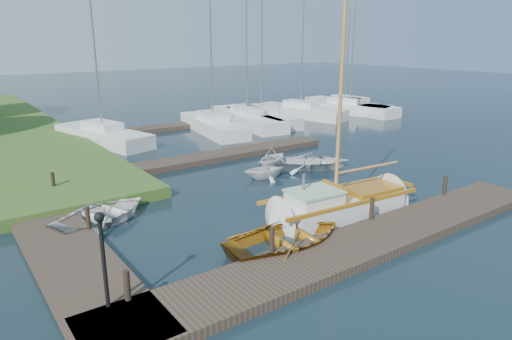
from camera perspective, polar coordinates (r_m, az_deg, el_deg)
ground at (r=19.54m, az=0.00°, el=-3.38°), size 160.00×160.00×0.00m
near_dock at (r=15.38m, az=13.32°, el=-8.87°), size 18.00×2.20×0.30m
left_dock at (r=18.33m, az=-24.86°, el=-5.82°), size 2.20×18.00×0.30m
far_dock at (r=25.76m, az=-4.83°, el=1.77°), size 14.00×1.60×0.30m
pontoon at (r=37.80m, az=-1.85°, el=6.46°), size 30.00×1.60×0.30m
mooring_post_0 at (r=11.99m, az=-15.81°, el=-13.69°), size 0.16×0.16×0.80m
mooring_post_1 at (r=13.90m, az=2.00°, el=-8.71°), size 0.16×0.16×0.80m
mooring_post_2 at (r=16.83m, az=14.27°, el=-4.67°), size 0.16×0.16×0.80m
mooring_post_3 at (r=20.33m, az=22.54°, el=-1.80°), size 0.16×0.16×0.80m
mooring_post_4 at (r=16.49m, az=-20.28°, el=-5.64°), size 0.16×0.16×0.80m
mooring_post_5 at (r=21.13m, az=-24.03°, el=-1.32°), size 0.16×0.16×0.80m
lamp_post at (r=11.34m, az=-18.66°, el=-9.12°), size 0.24×0.24×2.44m
sailboat at (r=17.92m, az=10.72°, el=-4.35°), size 7.29×2.55×9.83m
dinghy at (r=14.85m, az=4.01°, el=-8.15°), size 4.46×3.33×0.88m
tender_a at (r=17.78m, az=-18.67°, el=-4.95°), size 4.53×3.89×0.79m
tender_b at (r=21.97m, az=1.08°, el=0.35°), size 2.49×2.30×1.09m
tender_c at (r=23.95m, az=7.05°, el=1.20°), size 4.72×4.39×0.80m
tender_d at (r=23.81m, az=2.12°, el=1.79°), size 2.97×2.79×1.25m
marina_boat_0 at (r=31.03m, az=-18.62°, el=4.26°), size 4.20×8.34×11.48m
marina_boat_2 at (r=33.12m, az=-5.41°, el=5.76°), size 3.53×8.64×12.16m
marina_boat_3 at (r=35.84m, az=-1.16°, el=6.60°), size 3.77×9.99×10.92m
marina_boat_4 at (r=36.26m, az=0.68°, el=6.71°), size 2.68×8.25×9.74m
marina_boat_5 at (r=39.39m, az=5.61°, el=7.42°), size 4.25×8.40×11.75m
marina_boat_6 at (r=42.07m, az=11.00°, el=7.73°), size 4.94×8.42×9.00m
marina_boat_7 at (r=43.12m, az=11.62°, el=7.91°), size 2.43×10.09×11.30m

